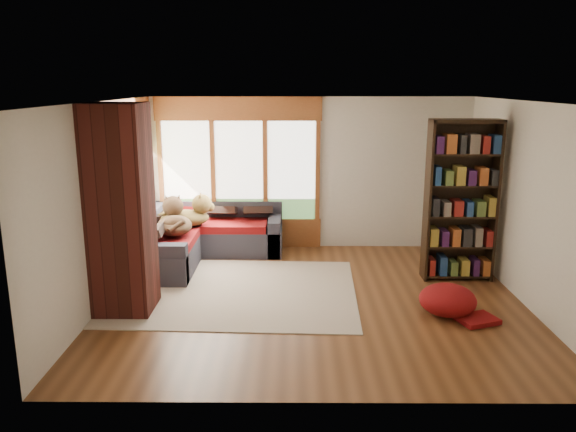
% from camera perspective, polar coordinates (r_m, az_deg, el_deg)
% --- Properties ---
extents(floor, '(5.50, 5.50, 0.00)m').
position_cam_1_polar(floor, '(7.61, 2.61, -8.42)').
color(floor, '#542F17').
rests_on(floor, ground).
extents(ceiling, '(5.50, 5.50, 0.00)m').
position_cam_1_polar(ceiling, '(7.07, 2.84, 11.53)').
color(ceiling, white).
extents(wall_back, '(5.50, 0.04, 2.60)m').
position_cam_1_polar(wall_back, '(9.68, 2.14, 4.33)').
color(wall_back, silver).
rests_on(wall_back, ground).
extents(wall_front, '(5.50, 0.04, 2.60)m').
position_cam_1_polar(wall_front, '(4.82, 3.89, -5.16)').
color(wall_front, silver).
rests_on(wall_front, ground).
extents(wall_left, '(0.04, 5.00, 2.60)m').
position_cam_1_polar(wall_left, '(7.63, -18.39, 1.15)').
color(wall_left, silver).
rests_on(wall_left, ground).
extents(wall_right, '(0.04, 5.00, 2.60)m').
position_cam_1_polar(wall_right, '(7.84, 23.25, 1.06)').
color(wall_right, silver).
rests_on(wall_right, ground).
extents(windows_back, '(2.82, 0.10, 1.90)m').
position_cam_1_polar(windows_back, '(9.69, -4.99, 4.59)').
color(windows_back, brown).
rests_on(windows_back, wall_back).
extents(windows_left, '(0.10, 2.62, 1.90)m').
position_cam_1_polar(windows_left, '(8.73, -15.76, 3.16)').
color(windows_left, brown).
rests_on(windows_left, wall_left).
extents(roller_blind, '(0.03, 0.72, 0.90)m').
position_cam_1_polar(roller_blind, '(9.46, -14.37, 6.46)').
color(roller_blind, '#7C9554').
rests_on(roller_blind, wall_left).
extents(brick_chimney, '(0.70, 0.70, 2.60)m').
position_cam_1_polar(brick_chimney, '(7.20, -16.63, 0.57)').
color(brick_chimney, '#471914').
rests_on(brick_chimney, ground).
extents(sectional_sofa, '(2.20, 2.20, 0.80)m').
position_cam_1_polar(sectional_sofa, '(9.26, -9.95, -2.61)').
color(sectional_sofa, '#262630').
rests_on(sectional_sofa, ground).
extents(area_rug, '(3.58, 2.80, 0.01)m').
position_cam_1_polar(area_rug, '(7.92, -5.94, -7.55)').
color(area_rug, silver).
rests_on(area_rug, ground).
extents(bookshelf, '(1.00, 0.33, 2.33)m').
position_cam_1_polar(bookshelf, '(8.43, 17.17, 1.45)').
color(bookshelf, black).
rests_on(bookshelf, ground).
extents(pouf, '(0.85, 0.85, 0.38)m').
position_cam_1_polar(pouf, '(7.34, 15.92, -8.12)').
color(pouf, maroon).
rests_on(pouf, area_rug).
extents(dog_tan, '(0.89, 0.60, 0.46)m').
position_cam_1_polar(dog_tan, '(9.23, -10.07, 0.31)').
color(dog_tan, brown).
rests_on(dog_tan, sectional_sofa).
extents(dog_brindle, '(0.72, 0.95, 0.47)m').
position_cam_1_polar(dog_brindle, '(8.85, -11.49, -0.30)').
color(dog_brindle, '#2F1F15').
rests_on(dog_brindle, sectional_sofa).
extents(throw_pillows, '(1.98, 1.68, 0.45)m').
position_cam_1_polar(throw_pillows, '(9.28, -9.68, 0.54)').
color(throw_pillows, black).
rests_on(throw_pillows, sectional_sofa).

